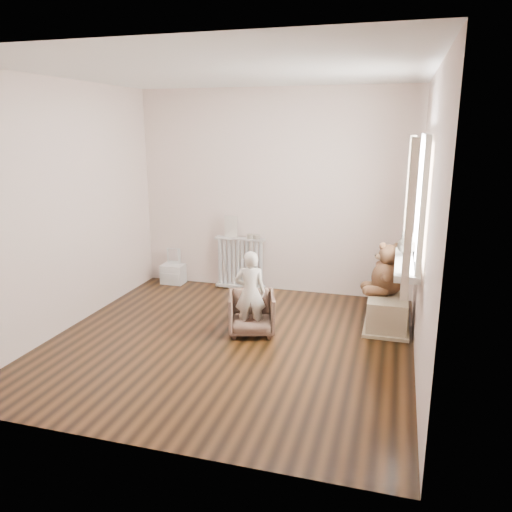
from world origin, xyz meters
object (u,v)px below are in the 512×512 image
(radiator, at_px, (240,261))
(armchair, at_px, (252,313))
(child, at_px, (250,293))
(toy_vanity, at_px, (173,264))
(plush_cat, at_px, (407,245))
(toy_bench, at_px, (388,308))
(teddy_bear, at_px, (389,266))

(radiator, height_order, armchair, radiator)
(child, bearing_deg, radiator, -85.46)
(toy_vanity, relative_size, child, 0.55)
(toy_vanity, relative_size, plush_cat, 1.70)
(toy_vanity, relative_size, toy_bench, 0.63)
(radiator, bearing_deg, toy_vanity, -178.23)
(child, bearing_deg, plush_cat, 174.21)
(child, bearing_deg, armchair, -107.12)
(armchair, bearing_deg, child, -107.12)
(toy_bench, height_order, plush_cat, plush_cat)
(armchair, height_order, child, child)
(toy_vanity, bearing_deg, teddy_bear, -14.45)
(child, bearing_deg, toy_bench, -171.82)
(radiator, distance_m, plush_cat, 2.45)
(armchair, bearing_deg, toy_vanity, 121.45)
(radiator, height_order, child, child)
(radiator, relative_size, toy_vanity, 1.44)
(armchair, relative_size, teddy_bear, 0.87)
(child, bearing_deg, teddy_bear, -170.80)
(toy_vanity, xyz_separation_m, toy_bench, (2.92, -0.77, -0.08))
(armchair, bearing_deg, teddy_bear, 7.47)
(armchair, distance_m, toy_bench, 1.50)
(radiator, xyz_separation_m, teddy_bear, (1.92, -0.78, 0.28))
(toy_vanity, distance_m, armchair, 2.06)
(armchair, height_order, teddy_bear, teddy_bear)
(radiator, distance_m, toy_bench, 2.11)
(radiator, relative_size, teddy_bear, 1.26)
(toy_vanity, distance_m, plush_cat, 3.33)
(child, xyz_separation_m, toy_bench, (1.37, 0.65, -0.26))
(child, relative_size, plush_cat, 3.09)
(plush_cat, bearing_deg, child, 175.03)
(armchair, bearing_deg, toy_bench, 6.44)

